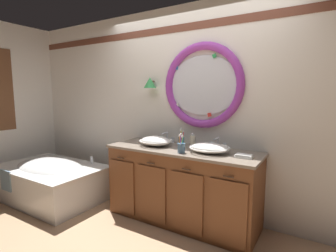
{
  "coord_description": "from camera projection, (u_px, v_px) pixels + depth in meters",
  "views": [
    {
      "loc": [
        1.42,
        -2.33,
        1.53
      ],
      "look_at": [
        -0.15,
        0.25,
        1.13
      ],
      "focal_mm": 27.21,
      "sensor_mm": 36.0,
      "label": 1
    }
  ],
  "objects": [
    {
      "name": "ground_plane",
      "position": [
        168.0,
        227.0,
        2.91
      ],
      "size": [
        14.0,
        14.0,
        0.0
      ],
      "primitive_type": "plane",
      "color": "tan"
    },
    {
      "name": "back_wall_assembly",
      "position": [
        193.0,
        108.0,
        3.22
      ],
      "size": [
        6.4,
        0.26,
        2.6
      ],
      "color": "silver",
      "rests_on": "ground_plane"
    },
    {
      "name": "vanity_counter",
      "position": [
        182.0,
        184.0,
        3.03
      ],
      "size": [
        1.81,
        0.66,
        0.88
      ],
      "color": "brown",
      "rests_on": "ground_plane"
    },
    {
      "name": "bathtub",
      "position": [
        51.0,
        178.0,
        3.67
      ],
      "size": [
        1.54,
        0.97,
        0.59
      ],
      "color": "white",
      "rests_on": "ground_plane"
    },
    {
      "name": "sink_basin_left",
      "position": [
        156.0,
        141.0,
        3.12
      ],
      "size": [
        0.41,
        0.41,
        0.12
      ],
      "color": "white",
      "rests_on": "vanity_counter"
    },
    {
      "name": "sink_basin_right",
      "position": [
        210.0,
        148.0,
        2.76
      ],
      "size": [
        0.44,
        0.44,
        0.11
      ],
      "color": "white",
      "rests_on": "vanity_counter"
    },
    {
      "name": "faucet_set_left",
      "position": [
        167.0,
        138.0,
        3.33
      ],
      "size": [
        0.23,
        0.15,
        0.14
      ],
      "color": "silver",
      "rests_on": "vanity_counter"
    },
    {
      "name": "faucet_set_right",
      "position": [
        218.0,
        144.0,
        2.97
      ],
      "size": [
        0.21,
        0.15,
        0.14
      ],
      "color": "silver",
      "rests_on": "vanity_counter"
    },
    {
      "name": "toothbrush_holder_left",
      "position": [
        181.0,
        141.0,
        3.13
      ],
      "size": [
        0.08,
        0.08,
        0.22
      ],
      "color": "slate",
      "rests_on": "vanity_counter"
    },
    {
      "name": "toothbrush_holder_right",
      "position": [
        181.0,
        147.0,
        2.75
      ],
      "size": [
        0.09,
        0.09,
        0.22
      ],
      "color": "slate",
      "rests_on": "vanity_counter"
    },
    {
      "name": "soap_dispenser",
      "position": [
        193.0,
        141.0,
        3.03
      ],
      "size": [
        0.06,
        0.07,
        0.17
      ],
      "color": "#EFE5C6",
      "rests_on": "vanity_counter"
    },
    {
      "name": "folded_hand_towel",
      "position": [
        244.0,
        156.0,
        2.55
      ],
      "size": [
        0.18,
        0.11,
        0.03
      ],
      "color": "white",
      "rests_on": "vanity_counter"
    }
  ]
}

